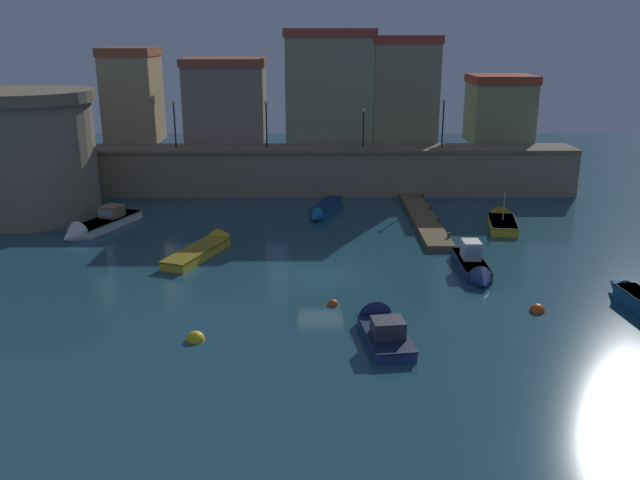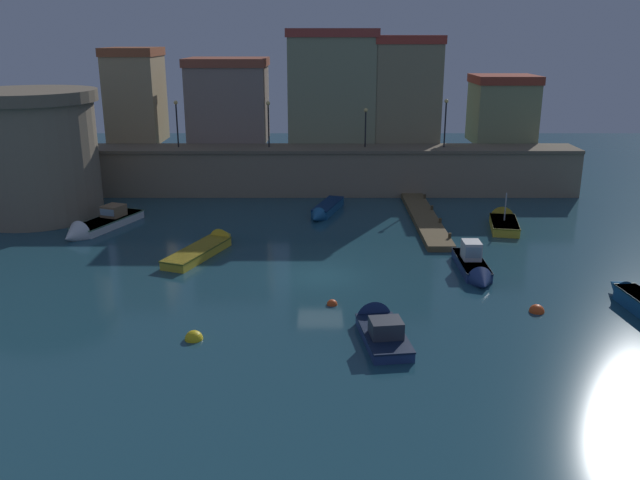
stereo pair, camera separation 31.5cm
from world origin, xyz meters
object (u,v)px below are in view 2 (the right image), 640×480
(moored_boat_3, at_px, (503,221))
(mooring_buoy_0, at_px, (332,305))
(moored_boat_1, at_px, (474,267))
(fortress_tower, at_px, (32,154))
(quay_lamp_1, at_px, (268,117))
(moored_boat_5, at_px, (97,225))
(moored_boat_2, at_px, (379,326))
(moored_boat_6, at_px, (324,210))
(mooring_buoy_1, at_px, (194,339))
(quay_lamp_2, at_px, (365,121))
(mooring_buoy_2, at_px, (536,312))
(quay_lamp_3, at_px, (445,116))
(moored_boat_4, at_px, (208,247))
(quay_lamp_0, at_px, (176,117))

(moored_boat_3, bearing_deg, mooring_buoy_0, 149.45)
(moored_boat_1, bearing_deg, mooring_buoy_0, -60.84)
(fortress_tower, bearing_deg, moored_boat_1, -23.16)
(quay_lamp_1, xyz_separation_m, moored_boat_5, (-10.80, -11.07, -5.88))
(moored_boat_1, distance_m, moored_boat_3, 10.50)
(moored_boat_2, relative_size, moored_boat_6, 0.89)
(mooring_buoy_0, bearing_deg, mooring_buoy_1, -147.65)
(quay_lamp_2, relative_size, moored_boat_6, 0.52)
(fortress_tower, height_order, quay_lamp_2, fortress_tower)
(moored_boat_3, xyz_separation_m, mooring_buoy_2, (-2.27, -14.82, -0.33))
(quay_lamp_3, xyz_separation_m, moored_boat_3, (2.51, -9.89, -6.02))
(quay_lamp_2, bearing_deg, moored_boat_4, -124.17)
(moored_boat_1, relative_size, mooring_buoy_0, 10.81)
(moored_boat_1, distance_m, moored_boat_6, 15.04)
(moored_boat_3, distance_m, mooring_buoy_0, 18.42)
(quay_lamp_3, height_order, mooring_buoy_0, quay_lamp_3)
(quay_lamp_3, height_order, moored_boat_3, quay_lamp_3)
(mooring_buoy_2, bearing_deg, quay_lamp_3, 90.54)
(moored_boat_3, xyz_separation_m, mooring_buoy_0, (-12.02, -13.95, -0.33))
(moored_boat_4, xyz_separation_m, moored_boat_5, (-8.13, 4.40, 0.09))
(quay_lamp_3, bearing_deg, moored_boat_4, -137.58)
(moored_boat_5, bearing_deg, mooring_buoy_0, 72.18)
(moored_boat_6, bearing_deg, mooring_buoy_1, 1.32)
(quay_lamp_1, relative_size, moored_boat_1, 0.64)
(moored_boat_3, height_order, moored_boat_4, moored_boat_3)
(quay_lamp_3, distance_m, moored_boat_2, 28.74)
(moored_boat_3, xyz_separation_m, moored_boat_5, (-27.57, -1.18, 0.05))
(mooring_buoy_0, relative_size, mooring_buoy_2, 0.73)
(quay_lamp_0, bearing_deg, fortress_tower, -140.75)
(moored_boat_4, height_order, moored_boat_6, moored_boat_4)
(moored_boat_1, height_order, moored_boat_5, moored_boat_1)
(moored_boat_2, bearing_deg, quay_lamp_2, -9.80)
(quay_lamp_3, xyz_separation_m, moored_boat_5, (-25.07, -11.07, -5.97))
(quay_lamp_1, distance_m, moored_boat_4, 16.80)
(moored_boat_6, relative_size, mooring_buoy_0, 11.42)
(mooring_buoy_1, bearing_deg, fortress_tower, 126.01)
(quay_lamp_3, distance_m, moored_boat_5, 28.05)
(fortress_tower, distance_m, moored_boat_5, 7.85)
(mooring_buoy_0, bearing_deg, quay_lamp_1, 101.27)
(moored_boat_5, bearing_deg, moored_boat_6, 126.79)
(fortress_tower, xyz_separation_m, moored_boat_1, (28.86, -12.34, -4.12))
(mooring_buoy_1, distance_m, mooring_buoy_2, 16.11)
(mooring_buoy_1, height_order, mooring_buoy_2, mooring_buoy_1)
(quay_lamp_1, xyz_separation_m, mooring_buoy_2, (14.50, -24.71, -6.26))
(quay_lamp_0, xyz_separation_m, moored_boat_5, (-3.41, -11.07, -5.91))
(moored_boat_3, relative_size, mooring_buoy_1, 6.59)
(moored_boat_3, height_order, mooring_buoy_1, moored_boat_3)
(quay_lamp_3, xyz_separation_m, moored_boat_4, (-16.94, -15.48, -6.06))
(quay_lamp_3, distance_m, moored_boat_4, 23.73)
(quay_lamp_1, height_order, mooring_buoy_2, quay_lamp_1)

